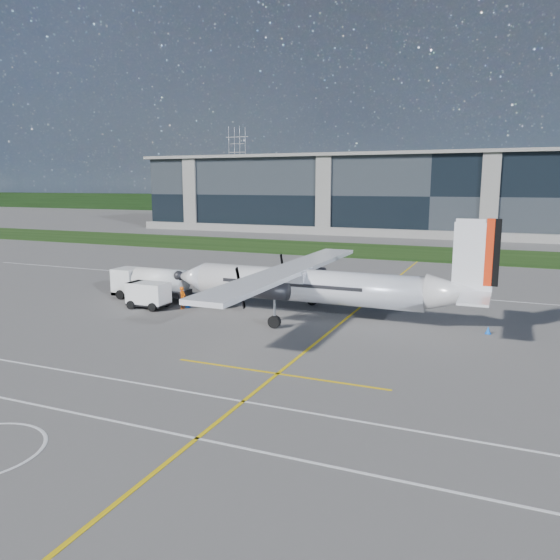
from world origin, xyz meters
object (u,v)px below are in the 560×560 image
at_px(fuel_tanker_truck, 146,283).
at_px(safety_cone_nose_port, 188,304).
at_px(pylon_west, 237,169).
at_px(baggage_tug, 148,295).
at_px(ground_crew_person, 183,296).
at_px(safety_cone_stbdwing, 339,282).
at_px(safety_cone_nose_stbd, 205,298).
at_px(safety_cone_tail, 488,330).
at_px(turboprop_aircraft, 318,267).

distance_m(fuel_tanker_truck, safety_cone_nose_port, 5.43).
xyz_separation_m(pylon_west, fuel_tanker_truck, (65.12, -143.10, -13.63)).
distance_m(baggage_tug, ground_crew_person, 2.79).
bearing_deg(safety_cone_stbdwing, pylon_west, 121.09).
distance_m(baggage_tug, safety_cone_stbdwing, 19.22).
bearing_deg(safety_cone_nose_stbd, safety_cone_nose_port, -91.40).
relative_size(safety_cone_tail, safety_cone_stbdwing, 1.00).
bearing_deg(baggage_tug, safety_cone_nose_stbd, 54.36).
bearing_deg(safety_cone_stbdwing, safety_cone_tail, -42.78).
xyz_separation_m(pylon_west, safety_cone_stbdwing, (78.54, -130.24, -14.75)).
bearing_deg(safety_cone_nose_port, fuel_tanker_truck, 163.73).
relative_size(pylon_west, safety_cone_tail, 60.00).
bearing_deg(safety_cone_nose_port, safety_cone_stbdwing, 59.91).
bearing_deg(fuel_tanker_truck, pylon_west, 114.47).
bearing_deg(pylon_west, fuel_tanker_truck, -65.53).
distance_m(turboprop_aircraft, fuel_tanker_truck, 16.06).
bearing_deg(pylon_west, baggage_tug, -65.20).
bearing_deg(turboprop_aircraft, fuel_tanker_truck, 177.74).
bearing_deg(safety_cone_tail, safety_cone_nose_stbd, 176.19).
bearing_deg(safety_cone_tail, pylon_west, 122.90).
xyz_separation_m(turboprop_aircraft, fuel_tanker_truck, (-15.86, 0.63, -2.45)).
bearing_deg(turboprop_aircraft, safety_cone_nose_port, -175.41).
relative_size(turboprop_aircraft, safety_cone_stbdwing, 50.87).
relative_size(turboprop_aircraft, fuel_tanker_truck, 3.49).
height_order(safety_cone_tail, safety_cone_nose_port, same).
bearing_deg(turboprop_aircraft, safety_cone_tail, 1.33).
distance_m(pylon_west, safety_cone_stbdwing, 152.80).
xyz_separation_m(ground_crew_person, safety_cone_nose_port, (0.11, 0.52, -0.77)).
bearing_deg(safety_cone_nose_port, baggage_tug, -154.40).
bearing_deg(safety_cone_nose_port, turboprop_aircraft, 4.59).
bearing_deg(pylon_west, safety_cone_nose_port, -64.10).
height_order(pylon_west, safety_cone_nose_port, pylon_west).
bearing_deg(ground_crew_person, fuel_tanker_truck, 63.49).
xyz_separation_m(baggage_tug, safety_cone_nose_stbd, (2.85, 3.97, -0.78)).
xyz_separation_m(fuel_tanker_truck, safety_cone_nose_port, (5.10, -1.49, -1.12)).
xyz_separation_m(pylon_west, safety_cone_nose_port, (70.22, -144.59, -14.75)).
height_order(pylon_west, baggage_tug, pylon_west).
height_order(baggage_tug, safety_cone_stbdwing, baggage_tug).
relative_size(baggage_tug, safety_cone_nose_port, 6.85).
distance_m(safety_cone_tail, safety_cone_stbdwing, 19.44).
height_order(turboprop_aircraft, safety_cone_nose_port, turboprop_aircraft).
xyz_separation_m(pylon_west, safety_cone_tail, (92.81, -143.45, -14.75)).
bearing_deg(safety_cone_tail, safety_cone_nose_port, -177.11).
relative_size(turboprop_aircraft, safety_cone_tail, 50.87).
distance_m(baggage_tug, safety_cone_tail, 25.50).
relative_size(turboprop_aircraft, safety_cone_nose_port, 50.87).
height_order(fuel_tanker_truck, ground_crew_person, fuel_tanker_truck).
height_order(fuel_tanker_truck, safety_cone_nose_port, fuel_tanker_truck).
bearing_deg(safety_cone_tail, ground_crew_person, -175.83).
relative_size(pylon_west, fuel_tanker_truck, 4.11).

